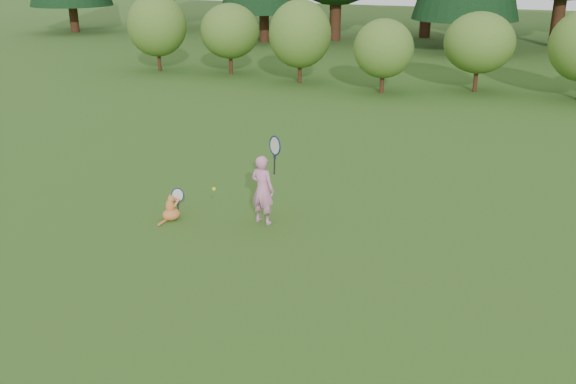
% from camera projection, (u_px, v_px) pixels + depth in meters
% --- Properties ---
extents(ground, '(100.00, 100.00, 0.00)m').
position_uv_depth(ground, '(257.00, 249.00, 9.96)').
color(ground, '#315217').
rests_on(ground, ground).
extents(shrub_row, '(28.00, 3.00, 2.80)m').
position_uv_depth(shrub_row, '(423.00, 49.00, 20.77)').
color(shrub_row, '#436E22').
rests_on(shrub_row, ground).
extents(child, '(0.67, 0.42, 1.78)m').
position_uv_depth(child, '(263.00, 188.00, 10.73)').
color(child, pink).
rests_on(child, ground).
extents(cat, '(0.46, 0.65, 0.62)m').
position_uv_depth(cat, '(171.00, 207.00, 11.01)').
color(cat, '#CB6527').
rests_on(cat, ground).
extents(tennis_ball, '(0.06, 0.06, 0.06)m').
position_uv_depth(tennis_ball, '(214.00, 189.00, 9.88)').
color(tennis_ball, '#C4EB1B').
rests_on(tennis_ball, ground).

